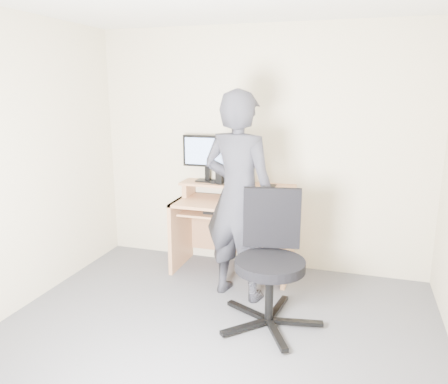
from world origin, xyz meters
The scene contains 13 objects.
ground centered at (0.00, 0.00, 0.00)m, with size 3.50×3.50×0.00m, color #5B5B60.
back_wall centered at (0.00, 1.75, 1.25)m, with size 3.50×0.02×2.50m, color beige.
desk centered at (-0.20, 1.53, 0.55)m, with size 1.20×0.60×0.91m.
monitor centered at (-0.54, 1.61, 1.20)m, with size 0.52×0.14×0.49m.
external_drive centered at (-0.37, 1.59, 1.01)m, with size 0.07×0.13×0.20m, color black.
travel_mug centered at (-0.05, 1.60, 1.00)m, with size 0.08×0.08×0.19m, color silver.
smartphone centered at (0.17, 1.59, 0.92)m, with size 0.07×0.13×0.01m, color black.
charger centered at (-0.44, 1.53, 0.93)m, with size 0.04×0.04×0.04m, color black.
headphones centered at (-0.32, 1.68, 0.92)m, with size 0.16×0.16×0.02m, color silver.
keyboard centered at (-0.23, 1.36, 0.67)m, with size 0.46×0.18×0.03m, color black.
mouse centered at (0.03, 1.35, 0.77)m, with size 0.10×0.06×0.04m, color black.
office_chair centered at (0.37, 0.58, 0.58)m, with size 0.84×0.84×1.06m.
person centered at (-0.01, 0.95, 0.94)m, with size 0.69×0.45×1.88m, color black.
Camera 1 is at (0.98, -2.67, 1.89)m, focal length 35.00 mm.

